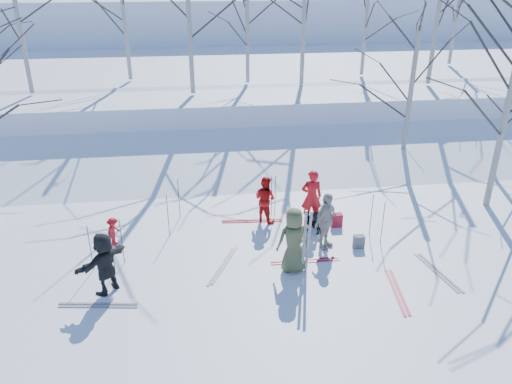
{
  "coord_description": "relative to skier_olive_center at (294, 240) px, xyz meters",
  "views": [
    {
      "loc": [
        -1.61,
        -11.68,
        7.55
      ],
      "look_at": [
        0.0,
        1.5,
        1.3
      ],
      "focal_mm": 35.0,
      "sensor_mm": 36.0,
      "label": 1
    }
  ],
  "objects": [
    {
      "name": "birch_plateau_d",
      "position": [
        -2.45,
        10.74,
        4.58
      ],
      "size": [
        5.19,
        5.19,
        6.56
      ],
      "primitive_type": null,
      "color": "silver",
      "rests_on": "snow_plateau"
    },
    {
      "name": "skier_olive_center",
      "position": [
        0.0,
        0.0,
        0.0
      ],
      "size": [
        0.94,
        0.67,
        1.8
      ],
      "primitive_type": "imported",
      "rotation": [
        0.0,
        0.0,
        3.26
      ],
      "color": "#484F2F",
      "rests_on": "ground"
    },
    {
      "name": "skier_red_north",
      "position": [
        1.04,
        2.51,
        -0.01
      ],
      "size": [
        0.66,
        0.44,
        1.78
      ],
      "primitive_type": "imported",
      "rotation": [
        0.0,
        0.0,
        3.12
      ],
      "color": "red",
      "rests_on": "ground"
    },
    {
      "name": "ski_pair_c",
      "position": [
        -1.84,
        0.4,
        -0.89
      ],
      "size": [
        1.63,
        2.05,
        0.02
      ],
      "primitive_type": null,
      "rotation": [
        0.0,
        0.0,
        -0.43
      ],
      "color": "silver",
      "rests_on": "ground"
    },
    {
      "name": "ski_pair_d",
      "position": [
        -4.92,
        -0.94,
        -0.89
      ],
      "size": [
        0.7,
        1.95,
        0.02
      ],
      "primitive_type": null,
      "rotation": [
        0.0,
        0.0,
        1.44
      ],
      "color": "silver",
      "rests_on": "ground"
    },
    {
      "name": "ski_pole_c",
      "position": [
        2.65,
        1.56,
        -0.23
      ],
      "size": [
        0.02,
        0.02,
        1.34
      ],
      "primitive_type": "cylinder",
      "color": "black",
      "rests_on": "ground"
    },
    {
      "name": "dog",
      "position": [
        1.03,
        1.92,
        -0.63
      ],
      "size": [
        0.67,
        0.67,
        0.55
      ],
      "primitive_type": "imported",
      "rotation": [
        0.0,
        0.0,
        3.94
      ],
      "color": "black",
      "rests_on": "ground"
    },
    {
      "name": "upright_ski_right",
      "position": [
        0.34,
        -0.24,
        0.05
      ],
      "size": [
        0.11,
        0.23,
        1.89
      ],
      "primitive_type": "cube",
      "rotation": [
        0.1,
        0.0,
        0.18
      ],
      "color": "silver",
      "rests_on": "ground"
    },
    {
      "name": "birch_plateau_e",
      "position": [
        -5.44,
        13.89,
        4.15
      ],
      "size": [
        4.58,
        4.58,
        5.69
      ],
      "primitive_type": null,
      "color": "silver",
      "rests_on": "snow_plateau"
    },
    {
      "name": "upright_ski_left",
      "position": [
        0.23,
        -0.2,
        0.05
      ],
      "size": [
        0.08,
        0.16,
        1.9
      ],
      "primitive_type": "cube",
      "rotation": [
        0.07,
        0.0,
        0.09
      ],
      "color": "silver",
      "rests_on": "ground"
    },
    {
      "name": "ski_pole_a",
      "position": [
        2.8,
        1.04,
        -0.23
      ],
      "size": [
        0.02,
        0.02,
        1.34
      ],
      "primitive_type": "cylinder",
      "color": "black",
      "rests_on": "ground"
    },
    {
      "name": "birch_plateau_i",
      "position": [
        11.77,
        15.7,
        3.95
      ],
      "size": [
        4.31,
        4.31,
        5.3
      ],
      "primitive_type": null,
      "color": "silver",
      "rests_on": "snow_plateau"
    },
    {
      "name": "skier_redor_behind",
      "position": [
        -0.36,
        2.82,
        -0.15
      ],
      "size": [
        0.92,
        0.92,
        1.5
      ],
      "primitive_type": "imported",
      "rotation": [
        0.0,
        0.0,
        2.36
      ],
      "color": "#B9100E",
      "rests_on": "ground"
    },
    {
      "name": "ski_pair_e",
      "position": [
        -0.77,
        2.82,
        -0.89
      ],
      "size": [
        0.43,
        1.92,
        0.02
      ],
      "primitive_type": null,
      "rotation": [
        0.0,
        0.0,
        1.51
      ],
      "color": "#AC1830",
      "rests_on": "ground"
    },
    {
      "name": "ski_pole_b",
      "position": [
        -3.32,
        2.2,
        -0.23
      ],
      "size": [
        0.02,
        0.02,
        1.34
      ],
      "primitive_type": "cylinder",
      "color": "black",
      "rests_on": "ground"
    },
    {
      "name": "birch_edge_b",
      "position": [
        7.2,
        3.01,
        2.6
      ],
      "size": [
        5.5,
        5.5,
        7.0
      ],
      "primitive_type": null,
      "color": "silver",
      "rests_on": "ground"
    },
    {
      "name": "skier_grey_west",
      "position": [
        -4.74,
        -0.36,
        -0.09
      ],
      "size": [
        1.35,
        1.45,
        1.62
      ],
      "primitive_type": "imported",
      "rotation": [
        0.0,
        0.0,
        3.99
      ],
      "color": "black",
      "rests_on": "ground"
    },
    {
      "name": "ski_pole_i",
      "position": [
        -5.27,
        0.63,
        -0.23
      ],
      "size": [
        0.02,
        0.02,
        1.34
      ],
      "primitive_type": "cylinder",
      "color": "black",
      "rests_on": "ground"
    },
    {
      "name": "birch_plateau_a",
      "position": [
        6.04,
        13.55,
        3.68
      ],
      "size": [
        3.94,
        3.94,
        4.77
      ],
      "primitive_type": null,
      "color": "silver",
      "rests_on": "snow_plateau"
    },
    {
      "name": "ski_pair_f",
      "position": [
        0.42,
        0.36,
        -0.89
      ],
      "size": [
        0.21,
        1.9,
        0.02
      ],
      "primitive_type": null,
      "rotation": [
        0.0,
        0.0,
        1.57
      ],
      "color": "#AC1830",
      "rests_on": "ground"
    },
    {
      "name": "skier_red_seated",
      "position": [
        -4.88,
        1.89,
        -0.47
      ],
      "size": [
        0.5,
        0.64,
        0.87
      ],
      "primitive_type": "imported",
      "rotation": [
        0.0,
        0.0,
        1.2
      ],
      "color": "red",
      "rests_on": "ground"
    },
    {
      "name": "ground",
      "position": [
        -0.71,
        0.71,
        -0.9
      ],
      "size": [
        120.0,
        120.0,
        0.0
      ],
      "primitive_type": "plane",
      "color": "white",
      "rests_on": "ground"
    },
    {
      "name": "snow_ramp",
      "position": [
        -0.71,
        7.71,
        -0.75
      ],
      "size": [
        70.0,
        9.49,
        4.12
      ],
      "primitive_type": "cube",
      "rotation": [
        0.3,
        0.0,
        0.0
      ],
      "color": "white",
      "rests_on": "ground"
    },
    {
      "name": "birch_edge_e",
      "position": [
        5.8,
        6.95,
        1.78
      ],
      "size": [
        4.36,
        4.36,
        5.36
      ],
      "primitive_type": null,
      "color": "silver",
      "rests_on": "ground"
    },
    {
      "name": "snow_plateau",
      "position": [
        -0.71,
        17.71,
        0.1
      ],
      "size": [
        70.0,
        18.0,
        2.2
      ],
      "primitive_type": "cube",
      "color": "white",
      "rests_on": "ground"
    },
    {
      "name": "birch_plateau_g",
      "position": [
        2.6,
        11.87,
        4.1
      ],
      "size": [
        4.52,
        4.52,
        5.6
      ],
      "primitive_type": null,
      "color": "silver",
      "rests_on": "snow_plateau"
    },
    {
      "name": "skier_cream_east",
      "position": [
        1.12,
        1.02,
        -0.05
      ],
      "size": [
        1.01,
        0.98,
        1.69
      ],
      "primitive_type": "imported",
      "rotation": [
        0.0,
        0.0,
        0.75
      ],
      "color": "beige",
      "rests_on": "ground"
    },
    {
      "name": "backpack_red",
      "position": [
        1.8,
        2.18,
        -0.69
      ],
      "size": [
        0.32,
        0.22,
        0.42
      ],
      "primitive_type": "cube",
      "color": "maroon",
      "rests_on": "ground"
    },
    {
      "name": "birch_plateau_c",
      "position": [
        0.14,
        12.47,
        3.66
      ],
      "size": [
        3.9,
        3.9,
        4.72
      ],
      "primitive_type": null,
      "color": "silver",
      "rests_on": "snow_plateau"
    },
    {
      "name": "ski_pole_f",
      "position": [
        -0.1,
        3.15,
        -0.23
      ],
      "size": [
        0.02,
        0.02,
        1.34
      ],
      "primitive_type": "cylinder",
      "color": "black",
      "rests_on": "ground"
    },
    {
      "name": "far_hill",
      "position": [
        -0.71,
        38.71,
        1.1
      ],
      "size": [
        90.0,
        30.0,
        6.0
      ],
      "primitive_type": "cube",
      "color": "white",
      "rests_on": "ground"
    },
    {
      "name": "birch_plateau_h",
      "position": [
        -9.42,
        11.6,
        4.21
      ],
      "size": [
        4.67,
        4.67,
        5.82
      ],
      "primitive_type": null,
      "color": "silver",
      "rests_on": "snow_plateau"
    },
    {
      "name": "birch_plateau_f",
      "position": [
        8.53,
        11.25,
        4.55
      ],
      "size": [
        5.15,
        5.15,
        6.49
      ],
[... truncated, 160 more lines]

